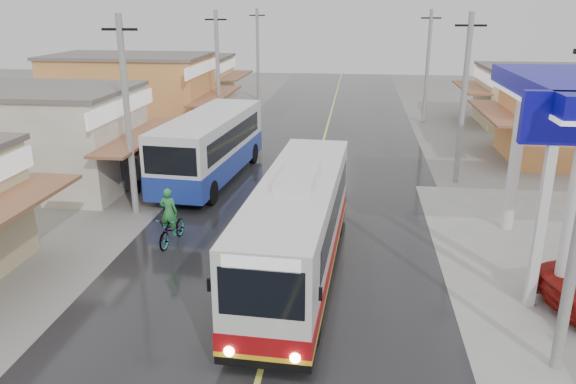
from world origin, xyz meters
name	(u,v)px	position (x,y,z in m)	size (l,w,h in m)	color
ground	(267,347)	(0.00, 0.00, 0.00)	(120.00, 120.00, 0.00)	slate
road	(314,177)	(0.00, 15.00, 0.01)	(12.00, 90.00, 0.02)	black
centre_line	(314,177)	(0.00, 15.00, 0.02)	(0.15, 90.00, 0.01)	#D8CC4C
shopfronts_left	(96,154)	(-13.00, 18.00, 0.00)	(11.00, 44.00, 5.20)	#C7B788
utility_poles_left	(185,167)	(-7.00, 16.00, 0.00)	(1.60, 50.00, 8.00)	gray
utility_poles_right	(455,182)	(7.00, 15.00, 0.00)	(1.60, 36.00, 8.00)	gray
coach_bus	(298,226)	(0.35, 4.21, 1.67)	(2.98, 11.15, 3.45)	silver
second_bus	(210,146)	(-4.98, 13.82, 1.75)	(3.44, 9.95, 3.24)	silver
cyclist	(171,225)	(-4.45, 6.05, 0.71)	(0.93, 2.08, 2.18)	black
tricycle_near	(126,166)	(-8.69, 12.28, 1.04)	(2.03, 2.46, 1.82)	#26262D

